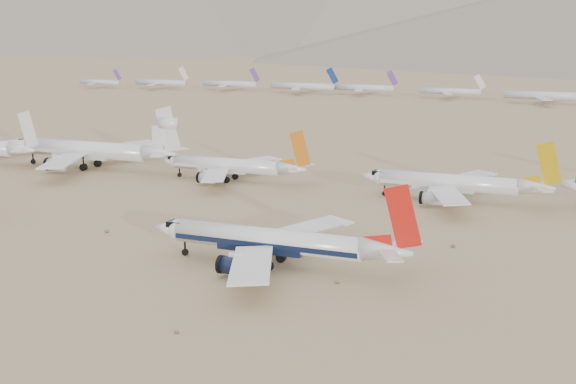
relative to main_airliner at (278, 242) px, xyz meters
The scene contains 6 objects.
ground 14.07m from the main_airliner, 152.30° to the right, with size 7000.00×7000.00×0.00m, color #9B7D5A.
main_airliner is the anchor object (origin of this frame).
row2_gold_tail 67.85m from the main_airliner, 73.77° to the left, with size 45.14×44.15×16.07m.
row2_orange_tail 79.43m from the main_airliner, 122.20° to the left, with size 42.42×41.50×15.13m.
row2_white_trijet 111.63m from the main_airliner, 142.32° to the left, with size 55.84×54.57×19.79m.
desert_scrub 34.36m from the main_airliner, 101.27° to the right, with size 261.14×127.62×0.63m.
Camera 1 is at (65.69, -119.69, 42.92)m, focal length 50.00 mm.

